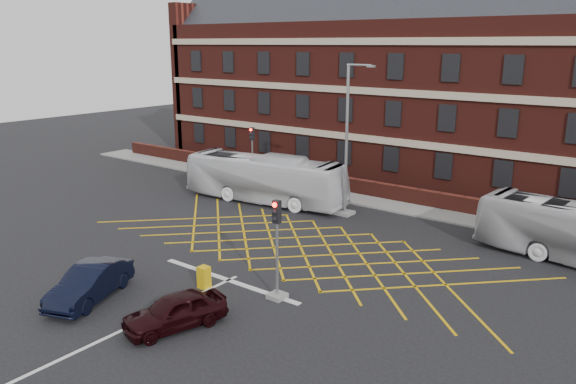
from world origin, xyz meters
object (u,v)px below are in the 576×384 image
Objects in this scene: utility_cabinet at (204,277)px; car_maroon at (175,311)px; bus_left at (265,179)px; street_lamp at (347,165)px; traffic_light_near at (277,259)px; car_navy at (90,283)px; direction_signs at (229,160)px; traffic_light_far at (252,160)px.

car_maroon is at bearing -61.53° from utility_cabinet.
bus_left is 6.17m from street_lamp.
bus_left is at bearing 131.65° from traffic_light_near.
direction_signs is at bearing 96.81° from car_navy.
direction_signs is (-16.67, 14.83, -0.39)m from traffic_light_near.
bus_left is at bearing -40.18° from traffic_light_far.
street_lamp reaches higher than direction_signs.
traffic_light_far reaches higher than car_maroon.
car_maroon is at bearing -109.17° from traffic_light_near.
street_lamp reaches higher than car_maroon.
street_lamp is 9.39× the size of utility_cabinet.
street_lamp reaches higher than traffic_light_far.
traffic_light_near is at bearing 16.62° from car_navy.
traffic_light_near is 22.32m from direction_signs.
street_lamp is at bearing -12.98° from direction_signs.
direction_signs is at bearing 146.40° from car_maroon.
direction_signs is (-10.53, 19.63, 0.65)m from car_navy.
car_maroon is 0.92× the size of traffic_light_far.
utility_cabinet is (-3.20, -1.12, -1.27)m from traffic_light_near.
traffic_light_near reaches higher than direction_signs.
traffic_light_near is at bearing -145.26° from bus_left.
street_lamp is 13.33m from utility_cabinet.
traffic_light_near is (9.91, -11.14, 0.17)m from bus_left.
car_maroon is 22.63m from traffic_light_far.
traffic_light_far is at bearing 165.03° from street_lamp.
bus_left is 14.91m from traffic_light_near.
car_maroon is (8.42, -15.41, -0.92)m from bus_left.
bus_left reaches higher than utility_cabinet.
street_lamp is 13.13m from direction_signs.
street_lamp is (-2.52, 16.18, 2.52)m from car_maroon.
car_navy reaches higher than utility_cabinet.
car_navy is at bearing -141.96° from traffic_light_near.
car_maroon is 24.41m from direction_signs.
traffic_light_far is 19.07m from utility_cabinet.
traffic_light_far is at bearing 133.79° from traffic_light_near.
traffic_light_far is 2.74m from direction_signs.
car_maroon is at bearing -51.51° from direction_signs.
car_navy is 4.52× the size of utility_cabinet.
direction_signs is (-12.67, 2.92, -1.82)m from street_lamp.
bus_left is at bearing 136.56° from car_maroon.
bus_left is 5.20× the size of direction_signs.
direction_signs is at bearing 138.36° from traffic_light_near.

